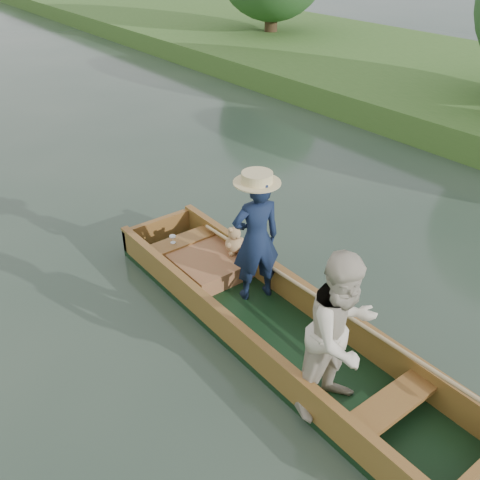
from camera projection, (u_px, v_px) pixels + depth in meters
ground at (273, 334)px, 5.98m from camera, size 120.00×120.00×0.00m
trees_far at (14, 2)px, 10.20m from camera, size 23.16×14.23×4.68m
punt at (285, 305)px, 5.53m from camera, size 1.21×5.00×1.73m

